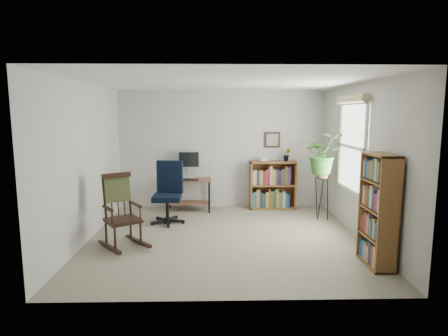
{
  "coord_description": "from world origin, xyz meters",
  "views": [
    {
      "loc": [
        -0.14,
        -5.66,
        1.94
      ],
      "look_at": [
        0.0,
        0.4,
        1.05
      ],
      "focal_mm": 30.0,
      "sensor_mm": 36.0,
      "label": 1
    }
  ],
  "objects_px": {
    "desk": "(189,195)",
    "rocking_chair": "(123,210)",
    "tall_bookshelf": "(378,210)",
    "office_chair": "(167,193)",
    "low_bookshelf": "(273,185)"
  },
  "relations": [
    {
      "from": "rocking_chair",
      "to": "tall_bookshelf",
      "type": "distance_m",
      "value": 3.49
    },
    {
      "from": "office_chair",
      "to": "tall_bookshelf",
      "type": "xyz_separation_m",
      "value": [
        2.92,
        -1.91,
        0.16
      ]
    },
    {
      "from": "desk",
      "to": "low_bookshelf",
      "type": "bearing_deg",
      "value": 4.04
    },
    {
      "from": "desk",
      "to": "rocking_chair",
      "type": "distance_m",
      "value": 2.23
    },
    {
      "from": "desk",
      "to": "low_bookshelf",
      "type": "relative_size",
      "value": 0.91
    },
    {
      "from": "desk",
      "to": "tall_bookshelf",
      "type": "bearing_deg",
      "value": -47.23
    },
    {
      "from": "office_chair",
      "to": "rocking_chair",
      "type": "bearing_deg",
      "value": -104.81
    },
    {
      "from": "office_chair",
      "to": "tall_bookshelf",
      "type": "bearing_deg",
      "value": -25.21
    },
    {
      "from": "low_bookshelf",
      "to": "tall_bookshelf",
      "type": "bearing_deg",
      "value": -73.02
    },
    {
      "from": "office_chair",
      "to": "low_bookshelf",
      "type": "distance_m",
      "value": 2.26
    },
    {
      "from": "rocking_chair",
      "to": "low_bookshelf",
      "type": "bearing_deg",
      "value": 7.25
    },
    {
      "from": "low_bookshelf",
      "to": "rocking_chair",
      "type": "bearing_deg",
      "value": -139.09
    },
    {
      "from": "desk",
      "to": "rocking_chair",
      "type": "height_order",
      "value": "rocking_chair"
    },
    {
      "from": "tall_bookshelf",
      "to": "low_bookshelf",
      "type": "bearing_deg",
      "value": 106.98
    },
    {
      "from": "rocking_chair",
      "to": "low_bookshelf",
      "type": "xyz_separation_m",
      "value": [
        2.52,
        2.18,
        -0.06
      ]
    }
  ]
}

